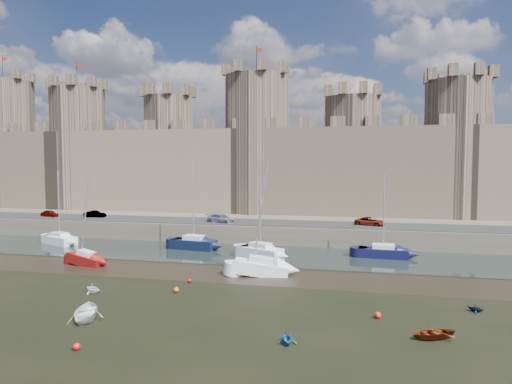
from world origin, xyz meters
TOP-DOWN VIEW (x-y plane):
  - ground at (0.00, 0.00)m, footprint 160.00×160.00m
  - seaweed_patch at (0.00, -6.00)m, footprint 70.00×34.00m
  - water_channel at (0.00, 24.00)m, footprint 160.00×12.00m
  - quay at (0.00, 60.00)m, footprint 160.00×60.00m
  - road at (0.00, 34.00)m, footprint 160.00×7.00m
  - castle at (-0.64, 48.00)m, footprint 108.50×11.00m
  - car_0 at (-27.67, 33.55)m, footprint 3.42×2.06m
  - car_1 at (-20.33, 34.23)m, footprint 3.34×1.29m
  - car_2 at (0.30, 32.74)m, footprint 4.64×3.03m
  - car_3 at (20.65, 34.22)m, footprint 4.48×3.14m
  - sailboat_0 at (-19.93, 25.08)m, footprint 5.62×3.88m
  - sailboat_1 at (-1.11, 25.52)m, footprint 5.81×2.88m
  - sailboat_2 at (8.19, 22.04)m, footprint 5.62×3.98m
  - sailboat_3 at (21.90, 25.56)m, footprint 5.64×2.49m
  - sailboat_4 at (-9.42, 15.01)m, footprint 4.34×2.35m
  - sailboat_5 at (9.80, 14.78)m, footprint 5.53×2.91m
  - dinghy_2 at (0.29, 0.07)m, footprint 3.65×4.10m
  - dinghy_3 at (-2.76, 5.65)m, footprint 1.87×1.74m
  - dinghy_4 at (23.56, 1.42)m, footprint 3.34×3.00m
  - dinghy_5 at (14.82, -1.40)m, footprint 1.51×1.65m
  - dinghy_7 at (27.51, 7.44)m, footprint 1.39×1.29m
  - buoy_1 at (4.03, 7.34)m, footprint 0.48×0.48m
  - buoy_2 at (2.91, -5.02)m, footprint 0.44×0.44m
  - buoy_3 at (3.99, 10.57)m, footprint 0.39×0.39m
  - buoy_5 at (20.41, 4.48)m, footprint 0.47×0.47m

SIDE VIEW (x-z plane):
  - ground at x=0.00m, z-range 0.00..0.00m
  - seaweed_patch at x=0.00m, z-range 0.00..0.01m
  - water_channel at x=0.00m, z-range 0.00..0.08m
  - buoy_3 at x=3.99m, z-range 0.00..0.39m
  - buoy_2 at x=2.91m, z-range 0.00..0.44m
  - buoy_5 at x=20.41m, z-range 0.00..0.47m
  - buoy_1 at x=4.03m, z-range 0.00..0.48m
  - dinghy_4 at x=23.56m, z-range 0.00..0.57m
  - dinghy_7 at x=27.51m, z-range 0.00..0.60m
  - dinghy_2 at x=0.29m, z-range 0.00..0.70m
  - dinghy_5 at x=14.82m, z-range 0.00..0.73m
  - dinghy_3 at x=-2.76m, z-range 0.00..0.80m
  - sailboat_4 at x=-9.42m, z-range -4.09..5.52m
  - sailboat_3 at x=21.90m, z-range -4.08..5.60m
  - sailboat_0 at x=-19.93m, z-range -4.13..5.67m
  - sailboat_5 at x=9.80m, z-range -4.87..6.47m
  - sailboat_1 at x=-1.11m, z-range -4.72..6.44m
  - sailboat_2 at x=8.19m, z-range -4.78..6.54m
  - quay at x=0.00m, z-range 0.00..2.50m
  - road at x=0.00m, z-range 2.50..2.60m
  - car_1 at x=-20.33m, z-range 2.50..3.58m
  - car_0 at x=-27.67m, z-range 2.50..3.59m
  - car_3 at x=20.65m, z-range 2.50..3.64m
  - car_2 at x=0.30m, z-range 2.50..3.75m
  - castle at x=-0.64m, z-range -2.83..26.17m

